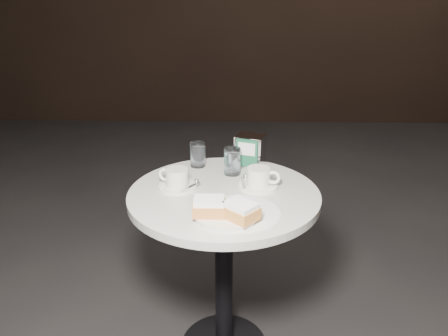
% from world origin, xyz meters
% --- Properties ---
extents(cafe_table, '(0.70, 0.70, 0.74)m').
position_xyz_m(cafe_table, '(0.00, 0.00, 0.55)').
color(cafe_table, black).
rests_on(cafe_table, ground).
extents(sugar_spill, '(0.35, 0.35, 0.00)m').
position_xyz_m(sugar_spill, '(0.06, -0.16, 0.75)').
color(sugar_spill, white).
rests_on(sugar_spill, cafe_table).
extents(beignet_plate, '(0.26, 0.26, 0.07)m').
position_xyz_m(beignet_plate, '(0.01, -0.20, 0.77)').
color(beignet_plate, silver).
rests_on(beignet_plate, cafe_table).
extents(coffee_cup_left, '(0.19, 0.19, 0.07)m').
position_xyz_m(coffee_cup_left, '(-0.17, 0.03, 0.78)').
color(coffee_cup_left, silver).
rests_on(coffee_cup_left, cafe_table).
extents(coffee_cup_right, '(0.17, 0.17, 0.08)m').
position_xyz_m(coffee_cup_right, '(0.13, 0.04, 0.78)').
color(coffee_cup_right, white).
rests_on(coffee_cup_right, cafe_table).
extents(water_glass_left, '(0.08, 0.08, 0.10)m').
position_xyz_m(water_glass_left, '(-0.11, 0.25, 0.79)').
color(water_glass_left, white).
rests_on(water_glass_left, cafe_table).
extents(water_glass_right, '(0.07, 0.07, 0.11)m').
position_xyz_m(water_glass_right, '(0.03, 0.17, 0.80)').
color(water_glass_right, white).
rests_on(water_glass_right, cafe_table).
extents(napkin_dispenser, '(0.14, 0.12, 0.13)m').
position_xyz_m(napkin_dispenser, '(0.10, 0.26, 0.81)').
color(napkin_dispenser, silver).
rests_on(napkin_dispenser, cafe_table).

